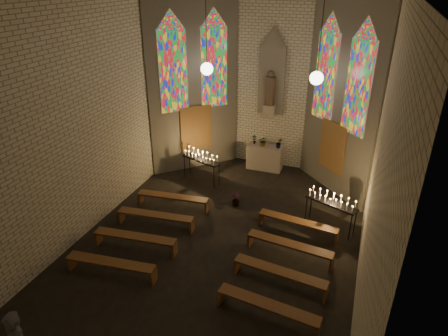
{
  "coord_description": "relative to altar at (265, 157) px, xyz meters",
  "views": [
    {
      "loc": [
        3.53,
        -8.84,
        7.34
      ],
      "look_at": [
        -0.24,
        1.33,
        1.91
      ],
      "focal_mm": 32.0,
      "sensor_mm": 36.0,
      "label": 1
    }
  ],
  "objects": [
    {
      "name": "floor",
      "position": [
        0.0,
        -5.45,
        -0.5
      ],
      "size": [
        12.0,
        12.0,
        0.0
      ],
      "primitive_type": "plane",
      "color": "black",
      "rests_on": "ground"
    },
    {
      "name": "room",
      "position": [
        -0.0,
        -2.08,
        3.22
      ],
      "size": [
        8.22,
        12.43,
        7.0
      ],
      "color": "beige",
      "rests_on": "ground"
    },
    {
      "name": "altar",
      "position": [
        0.0,
        0.0,
        0.0
      ],
      "size": [
        1.4,
        0.6,
        1.0
      ],
      "primitive_type": "cube",
      "color": "#AB9D8B",
      "rests_on": "ground"
    },
    {
      "name": "flower_vase_left",
      "position": [
        -0.48,
        0.07,
        0.69
      ],
      "size": [
        0.23,
        0.18,
        0.38
      ],
      "primitive_type": "imported",
      "rotation": [
        0.0,
        0.0,
        0.24
      ],
      "color": "#4C723F",
      "rests_on": "altar"
    },
    {
      "name": "flower_vase_center",
      "position": [
        -0.08,
        -0.03,
        0.71
      ],
      "size": [
        0.38,
        0.33,
        0.41
      ],
      "primitive_type": "imported",
      "rotation": [
        0.0,
        0.0,
        0.03
      ],
      "color": "#4C723F",
      "rests_on": "altar"
    },
    {
      "name": "flower_vase_right",
      "position": [
        0.55,
        -0.01,
        0.71
      ],
      "size": [
        0.29,
        0.27,
        0.43
      ],
      "primitive_type": "imported",
      "rotation": [
        0.0,
        0.0,
        0.4
      ],
      "color": "#4C723F",
      "rests_on": "altar"
    },
    {
      "name": "aisle_flower_pot",
      "position": [
        -0.17,
        -3.13,
        -0.26
      ],
      "size": [
        0.3,
        0.3,
        0.47
      ],
      "primitive_type": "imported",
      "rotation": [
        0.0,
        0.0,
        0.15
      ],
      "color": "#4C723F",
      "rests_on": "ground"
    },
    {
      "name": "votive_stand_left",
      "position": [
        -1.97,
        -1.9,
        0.51
      ],
      "size": [
        1.64,
        0.87,
        1.17
      ],
      "rotation": [
        0.0,
        0.0,
        -0.32
      ],
      "color": "black",
      "rests_on": "ground"
    },
    {
      "name": "votive_stand_right",
      "position": [
        3.0,
        -3.39,
        0.52
      ],
      "size": [
        1.64,
        0.95,
        1.19
      ],
      "rotation": [
        0.0,
        0.0,
        -0.38
      ],
      "color": "black",
      "rests_on": "ground"
    },
    {
      "name": "pew_left_0",
      "position": [
        -2.13,
        -3.99,
        -0.12
      ],
      "size": [
        2.47,
        0.61,
        0.47
      ],
      "rotation": [
        0.0,
        0.0,
        0.11
      ],
      "color": "brown",
      "rests_on": "ground"
    },
    {
      "name": "pew_right_0",
      "position": [
        2.13,
        -3.99,
        -0.12
      ],
      "size": [
        2.47,
        0.61,
        0.47
      ],
      "rotation": [
        0.0,
        0.0,
        -0.11
      ],
      "color": "brown",
      "rests_on": "ground"
    },
    {
      "name": "pew_left_1",
      "position": [
        -2.13,
        -5.19,
        -0.12
      ],
      "size": [
        2.47,
        0.61,
        0.47
      ],
      "rotation": [
        0.0,
        0.0,
        0.11
      ],
      "color": "brown",
      "rests_on": "ground"
    },
    {
      "name": "pew_right_1",
      "position": [
        2.13,
        -5.19,
        -0.12
      ],
      "size": [
        2.47,
        0.61,
        0.47
      ],
      "rotation": [
        0.0,
        0.0,
        -0.11
      ],
      "color": "brown",
      "rests_on": "ground"
    },
    {
      "name": "pew_left_2",
      "position": [
        -2.13,
        -6.39,
        -0.12
      ],
      "size": [
        2.47,
        0.61,
        0.47
      ],
      "rotation": [
        0.0,
        0.0,
        0.11
      ],
      "color": "brown",
      "rests_on": "ground"
    },
    {
      "name": "pew_right_2",
      "position": [
        2.13,
        -6.39,
        -0.12
      ],
      "size": [
        2.47,
        0.61,
        0.47
      ],
      "rotation": [
        0.0,
        0.0,
        -0.11
      ],
      "color": "brown",
      "rests_on": "ground"
    },
    {
      "name": "pew_left_3",
      "position": [
        -2.13,
        -7.59,
        -0.12
      ],
      "size": [
        2.47,
        0.61,
        0.47
      ],
      "rotation": [
        0.0,
        0.0,
        0.11
      ],
      "color": "brown",
      "rests_on": "ground"
    },
    {
      "name": "pew_right_3",
      "position": [
        2.13,
        -7.59,
        -0.12
      ],
      "size": [
        2.47,
        0.61,
        0.47
      ],
      "rotation": [
        0.0,
        0.0,
        -0.11
      ],
      "color": "brown",
      "rests_on": "ground"
    }
  ]
}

